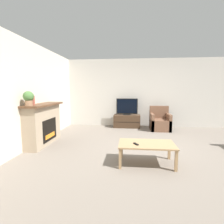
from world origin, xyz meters
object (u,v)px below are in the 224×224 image
at_px(mantel_vase_left, 33,100).
at_px(potted_plant, 28,98).
at_px(tv_stand, 127,121).
at_px(tv, 127,107).
at_px(remote, 136,144).
at_px(coffee_table, 147,146).
at_px(armchair, 160,122).
at_px(fireplace, 43,124).

relative_size(mantel_vase_left, potted_plant, 0.75).
bearing_deg(tv_stand, potted_plant, -125.91).
relative_size(tv, remote, 5.52).
bearing_deg(coffee_table, tv_stand, 97.59).
relative_size(tv_stand, armchair, 1.18).
bearing_deg(tv_stand, fireplace, -132.79).
height_order(tv_stand, tv, tv).
height_order(armchair, coffee_table, armchair).
relative_size(potted_plant, coffee_table, 0.31).
height_order(mantel_vase_left, coffee_table, mantel_vase_left).
relative_size(fireplace, potted_plant, 4.47).
distance_m(mantel_vase_left, coffee_table, 2.85).
bearing_deg(remote, potted_plant, 138.98).
relative_size(fireplace, coffee_table, 1.38).
relative_size(mantel_vase_left, tv_stand, 0.25).
height_order(tv, coffee_table, tv).
relative_size(potted_plant, armchair, 0.39).
xyz_separation_m(mantel_vase_left, armchair, (3.43, 2.52, -0.95)).
bearing_deg(remote, armchair, 42.81).
distance_m(potted_plant, coffee_table, 2.84).
relative_size(potted_plant, tv, 0.41).
distance_m(tv_stand, remote, 3.53).
bearing_deg(potted_plant, remote, -10.94).
xyz_separation_m(tv_stand, tv, (0.00, -0.00, 0.55)).
height_order(tv_stand, coffee_table, tv_stand).
height_order(potted_plant, armchair, potted_plant).
xyz_separation_m(mantel_vase_left, coffee_table, (2.66, -0.57, -0.85)).
height_order(mantel_vase_left, remote, mantel_vase_left).
xyz_separation_m(coffee_table, remote, (-0.21, -0.10, 0.06)).
distance_m(coffee_table, remote, 0.24).
height_order(mantel_vase_left, tv_stand, mantel_vase_left).
relative_size(fireplace, remote, 10.13).
height_order(tv, armchair, tv).
bearing_deg(coffee_table, remote, -155.72).
bearing_deg(tv, fireplace, -132.82).
bearing_deg(fireplace, coffee_table, -20.90).
xyz_separation_m(mantel_vase_left, tv_stand, (2.20, 2.85, -0.98)).
distance_m(potted_plant, tv_stand, 3.90).
distance_m(fireplace, armchair, 4.03).
bearing_deg(potted_plant, tv_stand, 54.09).
bearing_deg(potted_plant, coffee_table, -8.08).
bearing_deg(mantel_vase_left, tv_stand, 52.32).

